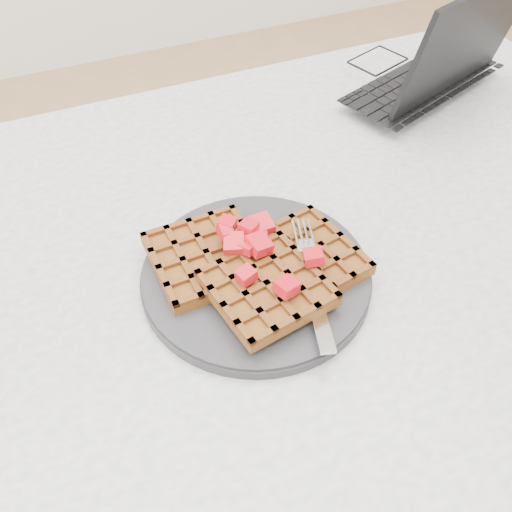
{
  "coord_description": "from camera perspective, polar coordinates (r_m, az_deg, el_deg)",
  "views": [
    {
      "loc": [
        -0.22,
        -0.42,
        1.24
      ],
      "look_at": [
        -0.05,
        -0.04,
        0.79
      ],
      "focal_mm": 40.0,
      "sensor_mm": 36.0,
      "label": 1
    }
  ],
  "objects": [
    {
      "name": "waffles",
      "position": [
        0.62,
        0.15,
        -1.04
      ],
      "size": [
        0.22,
        0.2,
        0.03
      ],
      "color": "brown",
      "rests_on": "plate"
    },
    {
      "name": "plate",
      "position": [
        0.64,
        0.0,
        -1.97
      ],
      "size": [
        0.26,
        0.26,
        0.02
      ],
      "primitive_type": "cylinder",
      "color": "#252528",
      "rests_on": "table"
    },
    {
      "name": "fork",
      "position": [
        0.61,
        5.44,
        -2.37
      ],
      "size": [
        0.07,
        0.18,
        0.02
      ],
      "primitive_type": null,
      "rotation": [
        0.0,
        0.0,
        -0.29
      ],
      "color": "silver",
      "rests_on": "plate"
    },
    {
      "name": "table",
      "position": [
        0.77,
        2.38,
        -4.89
      ],
      "size": [
        1.2,
        0.8,
        0.75
      ],
      "color": "silver",
      "rests_on": "ground"
    },
    {
      "name": "laptop",
      "position": [
        0.98,
        15.64,
        17.53
      ],
      "size": [
        0.33,
        0.28,
        0.19
      ],
      "rotation": [
        0.0,
        0.0,
        3.47
      ],
      "color": "black",
      "rests_on": "table"
    },
    {
      "name": "ground",
      "position": [
        1.33,
        1.48,
        -22.18
      ],
      "size": [
        4.0,
        4.0,
        0.0
      ],
      "primitive_type": "plane",
      "color": "tan",
      "rests_on": "ground"
    },
    {
      "name": "strawberry_pile",
      "position": [
        0.6,
        0.0,
        0.91
      ],
      "size": [
        0.15,
        0.15,
        0.02
      ],
      "primitive_type": null,
      "color": "#A90312",
      "rests_on": "waffles"
    }
  ]
}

